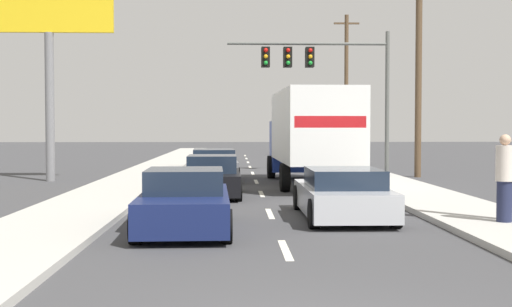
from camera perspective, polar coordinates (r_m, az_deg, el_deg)
name	(u,v)px	position (r m, az deg, el deg)	size (l,w,h in m)	color
ground_plane	(253,174)	(31.40, -0.27, -1.73)	(140.00, 140.00, 0.00)	#3D3D3F
sidewalk_right	(379,180)	(27.01, 10.33, -2.25)	(2.54, 80.00, 0.14)	#B2AFA8
sidewalk_left	(133,181)	(26.69, -10.36, -2.30)	(2.54, 80.00, 0.14)	#B2AFA8
lane_markings	(256,182)	(26.84, 0.02, -2.38)	(0.14, 52.00, 0.01)	silver
car_gray	(214,166)	(27.27, -3.57, -1.06)	(2.08, 4.54, 1.29)	slate
car_black	(212,178)	(21.16, -3.72, -2.06)	(1.84, 4.05, 1.28)	black
car_navy	(185,203)	(14.23, -6.02, -4.14)	(2.00, 4.46, 1.28)	#141E4C
box_truck	(311,131)	(24.98, 4.64, 1.90)	(2.80, 9.08, 3.45)	white
car_silver	(342,195)	(16.12, 7.30, -3.48)	(1.98, 4.46, 1.19)	#B7BABF
traffic_signal_mast	(314,66)	(32.74, 4.94, 7.36)	(7.82, 0.69, 6.78)	#595B56
utility_pole_mid	(418,77)	(30.14, 13.55, 6.31)	(1.80, 0.28, 8.41)	brown
utility_pole_far	(346,85)	(48.33, 7.63, 5.78)	(1.80, 0.28, 10.09)	brown
roadside_billboard	(49,27)	(28.54, -17.08, 10.17)	(5.12, 0.36, 8.36)	slate
pedestrian_near_corner	(505,178)	(15.30, 20.25, -1.95)	(0.38, 0.38, 1.87)	#1E233F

